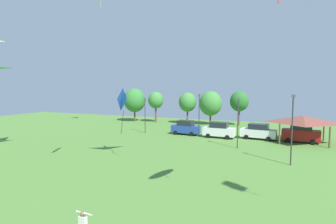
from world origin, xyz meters
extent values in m
cube|color=silver|center=(-0.84, 10.08, 1.12)|extent=(0.36, 0.20, 0.61)
sphere|color=brown|center=(-0.84, 10.08, 1.54)|extent=(0.22, 0.22, 0.22)
cylinder|color=silver|center=(-1.06, 10.18, 1.51)|extent=(0.08, 0.49, 0.38)
cylinder|color=silver|center=(-0.62, 10.18, 1.51)|extent=(0.08, 0.49, 0.38)
cube|color=blue|center=(-7.93, 24.26, 6.05)|extent=(2.03, 1.29, 2.36)
cylinder|color=black|center=(-7.93, 24.24, 6.05)|extent=(0.19, 0.37, 2.13)
cylinder|color=black|center=(-7.93, 24.26, 3.65)|extent=(0.21, 0.37, 2.39)
pyramid|color=yellow|center=(-19.50, 19.68, 11.14)|extent=(1.64, 2.36, 0.40)
cylinder|color=yellow|center=(-21.93, 39.61, 22.23)|extent=(0.33, 0.08, 1.94)
cube|color=#234299|center=(-6.23, 39.38, 0.88)|extent=(4.44, 1.96, 1.12)
cube|color=#1E232D|center=(-6.23, 39.38, 1.83)|extent=(2.48, 1.71, 0.79)
cylinder|color=black|center=(-4.94, 38.44, 0.32)|extent=(0.65, 0.26, 0.64)
cylinder|color=black|center=(-4.83, 40.14, 0.32)|extent=(0.65, 0.26, 0.64)
cylinder|color=black|center=(-7.63, 38.61, 0.32)|extent=(0.65, 0.26, 0.64)
cylinder|color=black|center=(-7.52, 40.31, 0.32)|extent=(0.65, 0.26, 0.64)
cube|color=silver|center=(-0.87, 38.76, 0.91)|extent=(4.55, 1.86, 1.18)
cube|color=#1E232D|center=(-0.87, 38.76, 1.91)|extent=(2.52, 1.65, 0.83)
cylinder|color=black|center=(0.49, 37.86, 0.32)|extent=(0.65, 0.24, 0.64)
cylinder|color=black|center=(0.55, 39.57, 0.32)|extent=(0.65, 0.24, 0.64)
cylinder|color=black|center=(-2.30, 37.96, 0.32)|extent=(0.65, 0.24, 0.64)
cylinder|color=black|center=(-2.24, 39.66, 0.32)|extent=(0.65, 0.24, 0.64)
cube|color=silver|center=(4.48, 39.86, 0.88)|extent=(4.94, 2.31, 1.11)
cube|color=#1E232D|center=(4.48, 39.86, 1.82)|extent=(2.79, 1.94, 0.78)
cylinder|color=black|center=(5.85, 38.80, 0.32)|extent=(0.66, 0.29, 0.64)
cylinder|color=black|center=(6.05, 40.61, 0.32)|extent=(0.66, 0.29, 0.64)
cylinder|color=black|center=(2.91, 39.11, 0.32)|extent=(0.66, 0.29, 0.64)
cylinder|color=black|center=(3.11, 40.92, 0.32)|extent=(0.66, 0.29, 0.64)
cube|color=maroon|center=(9.83, 39.75, 1.02)|extent=(4.75, 2.06, 1.39)
cube|color=#1E232D|center=(9.83, 39.75, 2.20)|extent=(2.66, 1.77, 0.97)
cylinder|color=black|center=(11.20, 38.79, 0.32)|extent=(0.66, 0.27, 0.64)
cylinder|color=black|center=(11.33, 40.49, 0.32)|extent=(0.66, 0.27, 0.64)
cylinder|color=black|center=(8.34, 39.01, 0.32)|extent=(0.66, 0.27, 0.64)
cylinder|color=black|center=(8.47, 40.71, 0.32)|extent=(0.66, 0.27, 0.64)
cylinder|color=brown|center=(7.22, 37.44, 1.30)|extent=(0.20, 0.20, 2.60)
cylinder|color=brown|center=(12.79, 37.44, 1.30)|extent=(0.20, 0.20, 2.60)
cylinder|color=brown|center=(7.22, 42.12, 1.30)|extent=(0.20, 0.20, 2.60)
cylinder|color=brown|center=(12.79, 42.12, 1.30)|extent=(0.20, 0.20, 2.60)
pyramid|color=brown|center=(10.01, 39.78, 3.10)|extent=(7.21, 6.06, 1.00)
cylinder|color=#2D2D33|center=(-12.67, 38.09, 2.67)|extent=(0.12, 0.12, 5.34)
cube|color=#4C4C51|center=(-12.67, 38.09, 5.46)|extent=(0.36, 0.20, 0.24)
cylinder|color=#2D2D33|center=(8.25, 27.75, 3.18)|extent=(0.12, 0.12, 6.36)
cube|color=#4C4C51|center=(8.25, 27.75, 6.48)|extent=(0.36, 0.20, 0.24)
cylinder|color=#2D2D33|center=(-3.87, 38.68, 3.05)|extent=(0.12, 0.12, 6.09)
cube|color=#4C4C51|center=(-3.87, 38.68, 6.21)|extent=(0.36, 0.20, 0.24)
cylinder|color=#2D2D33|center=(2.62, 32.88, 2.90)|extent=(0.12, 0.12, 5.80)
cube|color=#4C4C51|center=(2.62, 32.88, 5.92)|extent=(0.36, 0.20, 0.24)
cylinder|color=brown|center=(-22.04, 50.76, 1.42)|extent=(0.36, 0.36, 2.85)
ellipsoid|color=#337533|center=(-22.04, 50.76, 4.61)|extent=(4.70, 4.70, 5.17)
cylinder|color=brown|center=(-17.13, 51.24, 1.75)|extent=(0.36, 0.36, 3.49)
ellipsoid|color=#3D7F38|center=(-17.13, 51.24, 4.71)|extent=(3.24, 3.24, 3.56)
cylinder|color=brown|center=(-10.09, 51.45, 1.54)|extent=(0.36, 0.36, 3.08)
ellipsoid|color=#3D7F38|center=(-10.09, 51.45, 4.42)|extent=(3.56, 3.56, 3.92)
cylinder|color=brown|center=(-5.46, 51.97, 1.28)|extent=(0.36, 0.36, 2.56)
ellipsoid|color=#3D7F38|center=(-5.46, 51.97, 4.22)|extent=(4.45, 4.45, 4.89)
cylinder|color=brown|center=(-0.08, 52.96, 1.69)|extent=(0.36, 0.36, 3.37)
ellipsoid|color=#286628|center=(-0.08, 52.96, 4.70)|extent=(3.54, 3.54, 3.90)
camera|label=1|loc=(7.13, 1.22, 7.14)|focal=28.00mm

